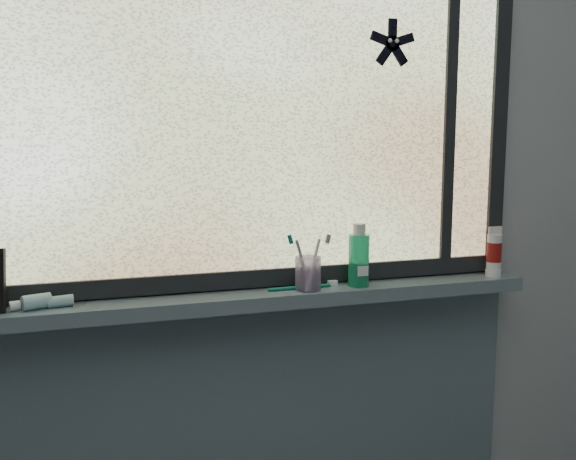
# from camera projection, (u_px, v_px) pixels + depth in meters

# --- Properties ---
(wall_back) EXTENTS (3.00, 0.01, 2.50)m
(wall_back) POSITION_uv_depth(u_px,v_px,m) (257.00, 208.00, 1.84)
(wall_back) COLOR #9EA3A8
(wall_back) RESTS_ON ground
(windowsill) EXTENTS (1.62, 0.14, 0.04)m
(windowsill) POSITION_uv_depth(u_px,v_px,m) (264.00, 298.00, 1.81)
(windowsill) COLOR slate
(windowsill) RESTS_ON wall_back
(sill_apron) EXTENTS (1.62, 0.02, 0.98)m
(sill_apron) POSITION_uv_depth(u_px,v_px,m) (260.00, 458.00, 1.94)
(sill_apron) COLOR slate
(sill_apron) RESTS_ON floor
(window_pane) EXTENTS (1.50, 0.01, 1.00)m
(window_pane) POSITION_uv_depth(u_px,v_px,m) (258.00, 108.00, 1.78)
(window_pane) COLOR silver
(window_pane) RESTS_ON wall_back
(frame_bottom) EXTENTS (1.60, 0.03, 0.05)m
(frame_bottom) POSITION_uv_depth(u_px,v_px,m) (260.00, 278.00, 1.85)
(frame_bottom) COLOR black
(frame_bottom) RESTS_ON windowsill
(frame_right) EXTENTS (0.05, 0.03, 1.10)m
(frame_right) POSITION_uv_depth(u_px,v_px,m) (498.00, 112.00, 2.01)
(frame_right) COLOR black
(frame_right) RESTS_ON wall_back
(frame_mullion) EXTENTS (0.03, 0.03, 1.00)m
(frame_mullion) POSITION_uv_depth(u_px,v_px,m) (449.00, 111.00, 1.95)
(frame_mullion) COLOR black
(frame_mullion) RESTS_ON wall_back
(starfish_sticker) EXTENTS (0.15, 0.02, 0.15)m
(starfish_sticker) POSITION_uv_depth(u_px,v_px,m) (392.00, 44.00, 1.86)
(starfish_sticker) COLOR black
(starfish_sticker) RESTS_ON window_pane
(toothpaste_tube) EXTENTS (0.22, 0.10, 0.04)m
(toothpaste_tube) POSITION_uv_depth(u_px,v_px,m) (46.00, 301.00, 1.63)
(toothpaste_tube) COLOR silver
(toothpaste_tube) RESTS_ON windowsill
(toothbrush_cup) EXTENTS (0.09, 0.09, 0.10)m
(toothbrush_cup) POSITION_uv_depth(u_px,v_px,m) (308.00, 273.00, 1.82)
(toothbrush_cup) COLOR #BF9BCD
(toothbrush_cup) RESTS_ON windowsill
(toothbrush_lying) EXTENTS (0.23, 0.03, 0.02)m
(toothbrush_lying) POSITION_uv_depth(u_px,v_px,m) (300.00, 286.00, 1.83)
(toothbrush_lying) COLOR #0B6851
(toothbrush_lying) RESTS_ON windowsill
(mouthwash_bottle) EXTENTS (0.08, 0.08, 0.15)m
(mouthwash_bottle) POSITION_uv_depth(u_px,v_px,m) (359.00, 255.00, 1.86)
(mouthwash_bottle) COLOR #21AB75
(mouthwash_bottle) RESTS_ON windowsill
(cream_tube) EXTENTS (0.05, 0.05, 0.11)m
(cream_tube) POSITION_uv_depth(u_px,v_px,m) (494.00, 250.00, 1.99)
(cream_tube) COLOR silver
(cream_tube) RESTS_ON windowsill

